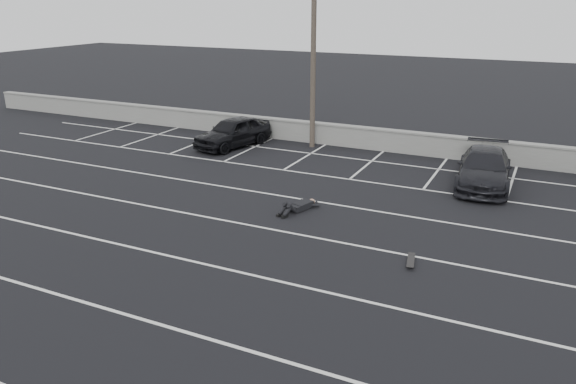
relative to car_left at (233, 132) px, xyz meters
The scene contains 8 objects.
ground 13.05m from the car_left, 62.53° to the right, with size 120.00×120.00×0.00m, color black.
seawall 6.49m from the car_left, 22.10° to the left, with size 50.00×0.45×1.06m.
stall_lines 9.32m from the car_left, 50.35° to the right, with size 36.00×20.05×0.01m.
car_left is the anchor object (origin of this frame).
car_right 12.03m from the car_left, ahead, with size 1.96×4.81×1.40m, color black.
utility_pole 5.63m from the car_left, 24.82° to the left, with size 1.26×0.25×9.44m.
person 9.26m from the car_left, 43.91° to the right, with size 1.52×2.46×0.46m, color black, non-canonical shape.
skateboard 14.35m from the car_left, 39.12° to the right, with size 0.34×0.80×0.09m.
Camera 1 is at (8.11, -11.68, 7.03)m, focal length 35.00 mm.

